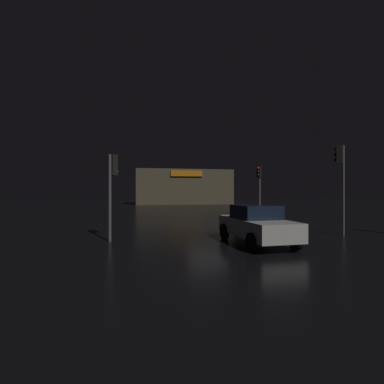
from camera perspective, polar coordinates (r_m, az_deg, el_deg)
The scene contains 7 objects.
ground_plane at distance 18.17m, azimuth 3.22°, elevation -6.62°, with size 120.00×120.00×0.00m, color black.
store_building at distance 50.41m, azimuth -1.82°, elevation 0.98°, with size 16.40×7.73×5.95m.
traffic_signal_main at distance 24.64m, azimuth 13.36°, elevation 2.13°, with size 0.43×0.41×4.29m.
traffic_signal_opposite at distance 15.62m, azimuth 27.66°, elevation 4.71°, with size 0.42×0.42×4.36m.
traffic_signal_cross_left at distance 12.54m, azimuth -15.72°, elevation 2.92°, with size 0.42×0.42×3.69m.
car_near at distance 11.80m, azimuth 12.76°, elevation -6.33°, with size 2.08×4.39×1.56m.
bollard_kerb_a at distance 26.51m, azimuth 12.46°, elevation -3.48°, with size 0.13×0.13×0.98m, color #595B60.
Camera 1 is at (-4.30, -17.53, 2.09)m, focal length 26.52 mm.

